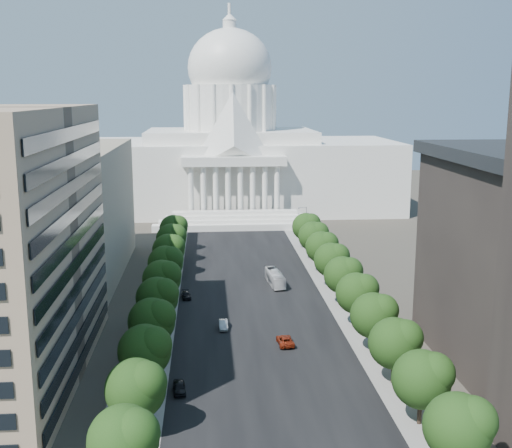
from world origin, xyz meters
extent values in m
cube|color=black|center=(0.00, 90.00, 0.00)|extent=(30.00, 260.00, 0.01)
cube|color=gray|center=(-19.00, 90.00, 0.00)|extent=(8.00, 260.00, 0.02)
cube|color=gray|center=(19.00, 90.00, 0.00)|extent=(8.00, 260.00, 0.02)
cube|color=white|center=(0.00, 185.00, 12.50)|extent=(120.00, 50.00, 25.00)
cube|color=white|center=(0.00, 185.00, 27.00)|extent=(60.00, 40.00, 4.00)
cube|color=white|center=(0.00, 158.00, 20.50)|extent=(34.00, 8.00, 3.00)
cylinder|color=white|center=(0.00, 185.00, 37.00)|extent=(32.00, 32.00, 16.00)
ellipsoid|color=white|center=(0.00, 185.00, 51.00)|extent=(30.00, 30.00, 27.60)
cylinder|color=white|center=(0.00, 185.00, 64.00)|extent=(4.80, 4.80, 7.00)
cone|color=white|center=(0.00, 185.00, 68.50)|extent=(5.20, 5.20, 2.50)
cylinder|color=white|center=(0.00, 185.00, 71.00)|extent=(1.20, 1.20, 4.00)
cube|color=gray|center=(-48.00, 100.00, 15.00)|extent=(38.00, 52.00, 30.00)
sphere|color=black|center=(-18.00, 12.00, 6.17)|extent=(7.60, 7.60, 7.60)
sphere|color=black|center=(-16.67, 11.24, 7.31)|extent=(5.32, 5.32, 5.32)
cylinder|color=#33261C|center=(-18.00, 24.00, 1.47)|extent=(0.56, 0.56, 2.94)
sphere|color=black|center=(-18.00, 24.00, 6.17)|extent=(7.60, 7.60, 7.60)
sphere|color=black|center=(-16.67, 23.24, 7.31)|extent=(5.32, 5.32, 5.32)
cylinder|color=#33261C|center=(-18.00, 36.00, 1.47)|extent=(0.56, 0.56, 2.94)
sphere|color=black|center=(-18.00, 36.00, 6.17)|extent=(7.60, 7.60, 7.60)
sphere|color=black|center=(-16.67, 35.24, 7.31)|extent=(5.32, 5.32, 5.32)
cylinder|color=#33261C|center=(-18.00, 48.00, 1.47)|extent=(0.56, 0.56, 2.94)
sphere|color=black|center=(-18.00, 48.00, 6.17)|extent=(7.60, 7.60, 7.60)
sphere|color=black|center=(-16.67, 47.24, 7.31)|extent=(5.32, 5.32, 5.32)
cylinder|color=#33261C|center=(-18.00, 60.00, 1.47)|extent=(0.56, 0.56, 2.94)
sphere|color=black|center=(-18.00, 60.00, 6.17)|extent=(7.60, 7.60, 7.60)
sphere|color=black|center=(-16.67, 59.24, 7.31)|extent=(5.32, 5.32, 5.32)
cylinder|color=#33261C|center=(-18.00, 72.00, 1.47)|extent=(0.56, 0.56, 2.94)
sphere|color=black|center=(-18.00, 72.00, 6.17)|extent=(7.60, 7.60, 7.60)
sphere|color=black|center=(-16.67, 71.24, 7.31)|extent=(5.32, 5.32, 5.32)
cylinder|color=#33261C|center=(-18.00, 84.00, 1.47)|extent=(0.56, 0.56, 2.94)
sphere|color=black|center=(-18.00, 84.00, 6.17)|extent=(7.60, 7.60, 7.60)
sphere|color=black|center=(-16.67, 83.24, 7.31)|extent=(5.32, 5.32, 5.32)
cylinder|color=#33261C|center=(-18.00, 96.00, 1.47)|extent=(0.56, 0.56, 2.94)
sphere|color=black|center=(-18.00, 96.00, 6.17)|extent=(7.60, 7.60, 7.60)
sphere|color=black|center=(-16.67, 95.24, 7.31)|extent=(5.32, 5.32, 5.32)
cylinder|color=#33261C|center=(-18.00, 108.00, 1.47)|extent=(0.56, 0.56, 2.94)
sphere|color=black|center=(-18.00, 108.00, 6.17)|extent=(7.60, 7.60, 7.60)
sphere|color=black|center=(-16.67, 107.24, 7.31)|extent=(5.32, 5.32, 5.32)
cylinder|color=#33261C|center=(-18.00, 120.00, 1.47)|extent=(0.56, 0.56, 2.94)
sphere|color=black|center=(-18.00, 120.00, 6.17)|extent=(7.60, 7.60, 7.60)
sphere|color=black|center=(-16.67, 119.24, 7.31)|extent=(5.32, 5.32, 5.32)
sphere|color=black|center=(18.00, 12.00, 6.17)|extent=(7.60, 7.60, 7.60)
sphere|color=black|center=(19.33, 11.24, 7.31)|extent=(5.32, 5.32, 5.32)
cylinder|color=#33261C|center=(18.00, 24.00, 1.47)|extent=(0.56, 0.56, 2.94)
sphere|color=black|center=(18.00, 24.00, 6.17)|extent=(7.60, 7.60, 7.60)
sphere|color=black|center=(19.33, 23.24, 7.31)|extent=(5.32, 5.32, 5.32)
cylinder|color=#33261C|center=(18.00, 36.00, 1.47)|extent=(0.56, 0.56, 2.94)
sphere|color=black|center=(18.00, 36.00, 6.17)|extent=(7.60, 7.60, 7.60)
sphere|color=black|center=(19.33, 35.24, 7.31)|extent=(5.32, 5.32, 5.32)
cylinder|color=#33261C|center=(18.00, 48.00, 1.47)|extent=(0.56, 0.56, 2.94)
sphere|color=black|center=(18.00, 48.00, 6.17)|extent=(7.60, 7.60, 7.60)
sphere|color=black|center=(19.33, 47.24, 7.31)|extent=(5.32, 5.32, 5.32)
cylinder|color=#33261C|center=(18.00, 60.00, 1.47)|extent=(0.56, 0.56, 2.94)
sphere|color=black|center=(18.00, 60.00, 6.17)|extent=(7.60, 7.60, 7.60)
sphere|color=black|center=(19.33, 59.24, 7.31)|extent=(5.32, 5.32, 5.32)
cylinder|color=#33261C|center=(18.00, 72.00, 1.47)|extent=(0.56, 0.56, 2.94)
sphere|color=black|center=(18.00, 72.00, 6.17)|extent=(7.60, 7.60, 7.60)
sphere|color=black|center=(19.33, 71.24, 7.31)|extent=(5.32, 5.32, 5.32)
cylinder|color=#33261C|center=(18.00, 84.00, 1.47)|extent=(0.56, 0.56, 2.94)
sphere|color=black|center=(18.00, 84.00, 6.17)|extent=(7.60, 7.60, 7.60)
sphere|color=black|center=(19.33, 83.24, 7.31)|extent=(5.32, 5.32, 5.32)
cylinder|color=#33261C|center=(18.00, 96.00, 1.47)|extent=(0.56, 0.56, 2.94)
sphere|color=black|center=(18.00, 96.00, 6.17)|extent=(7.60, 7.60, 7.60)
sphere|color=black|center=(19.33, 95.24, 7.31)|extent=(5.32, 5.32, 5.32)
cylinder|color=#33261C|center=(18.00, 108.00, 1.47)|extent=(0.56, 0.56, 2.94)
sphere|color=black|center=(18.00, 108.00, 6.17)|extent=(7.60, 7.60, 7.60)
sphere|color=black|center=(19.33, 107.24, 7.31)|extent=(5.32, 5.32, 5.32)
cylinder|color=#33261C|center=(18.00, 120.00, 1.47)|extent=(0.56, 0.56, 2.94)
sphere|color=black|center=(18.00, 120.00, 6.17)|extent=(7.60, 7.60, 7.60)
sphere|color=black|center=(19.33, 119.24, 7.31)|extent=(5.32, 5.32, 5.32)
cylinder|color=gray|center=(19.30, 10.00, 8.80)|extent=(2.40, 0.14, 0.14)
sphere|color=gray|center=(18.20, 10.00, 8.70)|extent=(0.44, 0.44, 0.44)
cylinder|color=gray|center=(20.50, 35.00, 4.50)|extent=(0.18, 0.18, 9.00)
cylinder|color=gray|center=(19.30, 35.00, 8.80)|extent=(2.40, 0.14, 0.14)
sphere|color=gray|center=(18.20, 35.00, 8.70)|extent=(0.44, 0.44, 0.44)
cylinder|color=gray|center=(20.50, 60.00, 4.50)|extent=(0.18, 0.18, 9.00)
cylinder|color=gray|center=(19.30, 60.00, 8.80)|extent=(2.40, 0.14, 0.14)
sphere|color=gray|center=(18.20, 60.00, 8.70)|extent=(0.44, 0.44, 0.44)
cylinder|color=gray|center=(20.50, 85.00, 4.50)|extent=(0.18, 0.18, 9.00)
cylinder|color=gray|center=(19.30, 85.00, 8.80)|extent=(2.40, 0.14, 0.14)
sphere|color=gray|center=(18.20, 85.00, 8.70)|extent=(0.44, 0.44, 0.44)
cylinder|color=gray|center=(20.50, 110.00, 4.50)|extent=(0.18, 0.18, 9.00)
cylinder|color=gray|center=(19.30, 110.00, 8.80)|extent=(2.40, 0.14, 0.14)
sphere|color=gray|center=(18.20, 110.00, 8.70)|extent=(0.44, 0.44, 0.44)
cylinder|color=gray|center=(20.50, 135.00, 4.50)|extent=(0.18, 0.18, 9.00)
cylinder|color=gray|center=(19.30, 135.00, 8.80)|extent=(2.40, 0.14, 0.14)
sphere|color=gray|center=(18.20, 135.00, 8.70)|extent=(0.44, 0.44, 0.44)
imported|color=black|center=(-13.23, 35.27, 0.75)|extent=(2.19, 4.54, 1.50)
imported|color=#9DA0A4|center=(-6.24, 60.21, 0.74)|extent=(1.58, 4.47, 1.47)
imported|color=maroon|center=(3.98, 51.72, 0.75)|extent=(2.85, 5.55, 1.50)
imported|color=black|center=(-13.50, 78.43, 0.63)|extent=(2.33, 4.56, 1.27)
imported|color=silver|center=(6.00, 86.71, 1.55)|extent=(3.70, 11.35, 3.10)
camera|label=1|loc=(-8.86, -50.10, 41.73)|focal=45.00mm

